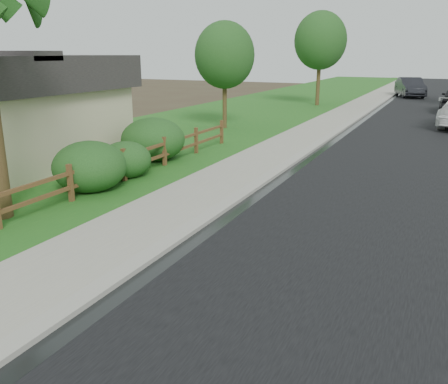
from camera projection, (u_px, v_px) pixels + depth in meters
The scene contains 15 objects.
ground at pixel (14, 330), 7.09m from camera, with size 120.00×120.00×0.00m, color #3D2F21.
road at pixel (436, 108), 35.58m from camera, with size 8.00×90.00×0.02m, color black.
curb at pixel (378, 105), 37.28m from camera, with size 0.40×90.00×0.12m, color gray.
wet_gutter at pixel (382, 105), 37.15m from camera, with size 0.50×90.00×0.00m, color black.
sidewalk at pixel (361, 104), 37.82m from camera, with size 2.20×90.00×0.10m, color gray.
grass_strip at pixel (337, 103), 38.60m from camera, with size 1.60×90.00×0.06m, color #18541A.
lawn_near at pixel (277, 101), 40.73m from camera, with size 9.00×90.00×0.04m, color #18541A.
ranch_fence at pixel (99, 172), 13.95m from camera, with size 0.12×16.92×1.10m.
dark_car_far at pixel (410, 87), 44.12m from camera, with size 1.87×5.36×1.77m, color black.
boulder at pixel (99, 154), 17.50m from camera, with size 1.16×0.87×0.78m, color brown.
shrub_b at pixel (90, 167), 13.99m from camera, with size 2.16×2.16×1.51m, color #1A4117.
shrub_c at pixel (126, 160), 15.54m from camera, with size 1.69×1.69×1.22m, color #1A4117.
shrub_d at pixel (153, 139), 17.97m from camera, with size 2.42×2.42×1.65m, color #1A4117.
tree_near_left at pixel (225, 55), 24.86m from camera, with size 3.17×3.17×5.61m.
tree_mid_left at pixel (320, 41), 35.77m from camera, with size 3.94×3.94×7.04m.
Camera 1 is at (5.51, -4.28, 3.99)m, focal length 38.00 mm.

